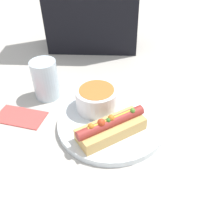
# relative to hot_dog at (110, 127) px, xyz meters

# --- Properties ---
(ground_plane) EXTENTS (4.00, 4.00, 0.00)m
(ground_plane) POSITION_rel_hot_dog_xyz_m (0.00, 0.05, -0.04)
(ground_plane) COLOR #BCB7AD
(dinner_plate) EXTENTS (0.27, 0.27, 0.02)m
(dinner_plate) POSITION_rel_hot_dog_xyz_m (0.00, 0.05, -0.03)
(dinner_plate) COLOR white
(dinner_plate) RESTS_ON ground_plane
(hot_dog) EXTENTS (0.17, 0.14, 0.06)m
(hot_dog) POSITION_rel_hot_dog_xyz_m (0.00, 0.00, 0.00)
(hot_dog) COLOR #DBAD60
(hot_dog) RESTS_ON dinner_plate
(soup_bowl) EXTENTS (0.11, 0.11, 0.06)m
(soup_bowl) POSITION_rel_hot_dog_xyz_m (-0.04, 0.10, 0.01)
(soup_bowl) COLOR white
(soup_bowl) RESTS_ON dinner_plate
(spoon) EXTENTS (0.03, 0.18, 0.01)m
(spoon) POSITION_rel_hot_dog_xyz_m (-0.04, 0.09, -0.02)
(spoon) COLOR #B7B7BC
(spoon) RESTS_ON dinner_plate
(drinking_glass) EXTENTS (0.07, 0.07, 0.11)m
(drinking_glass) POSITION_rel_hot_dog_xyz_m (-0.18, 0.16, 0.02)
(drinking_glass) COLOR silver
(drinking_glass) RESTS_ON ground_plane
(napkin) EXTENTS (0.14, 0.09, 0.01)m
(napkin) POSITION_rel_hot_dog_xyz_m (-0.24, 0.07, -0.03)
(napkin) COLOR #E04C47
(napkin) RESTS_ON ground_plane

